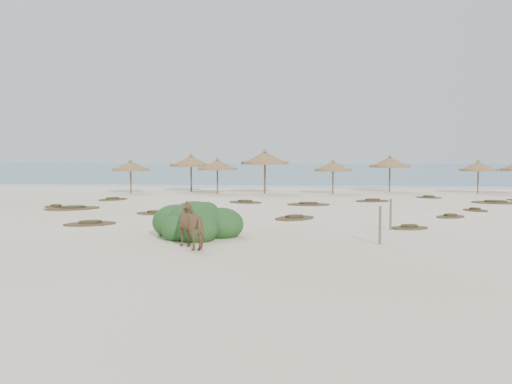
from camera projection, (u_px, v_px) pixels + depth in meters
ground at (258, 224)px, 23.72m from camera, size 160.00×160.00×0.00m
ocean at (301, 169)px, 98.14m from camera, size 200.00×100.00×0.01m
foam_line at (288, 186)px, 49.52m from camera, size 70.00×0.60×0.01m
palapa_0 at (131, 166)px, 41.15m from camera, size 3.37×3.37×2.51m
palapa_1 at (191, 162)px, 42.75m from camera, size 3.40×3.40×2.92m
palapa_2 at (217, 165)px, 40.50m from camera, size 3.37×3.37×2.63m
palapa_3 at (265, 159)px, 40.83m from camera, size 3.52×3.52×3.23m
palapa_4 at (333, 167)px, 40.48m from camera, size 3.43×3.43×2.50m
palapa_5 at (390, 163)px, 42.34m from camera, size 3.75×3.75×2.82m
palapa_6 at (478, 167)px, 40.97m from camera, size 2.73×2.73×2.48m
horse at (194, 225)px, 17.63m from camera, size 1.68×1.79×1.43m
fence_post_near at (391, 215)px, 21.74m from camera, size 0.12×0.12×1.19m
fence_post_far at (380, 225)px, 18.36m from camera, size 0.11×0.11×1.24m
bush at (196, 224)px, 19.87m from camera, size 3.28×2.89×1.47m
scrub_1 at (73, 208)px, 29.81m from camera, size 3.48×3.25×0.16m
scrub_2 at (155, 213)px, 27.41m from camera, size 2.15×1.63×0.16m
scrub_3 at (308, 204)px, 32.09m from camera, size 2.48×1.64×0.16m
scrub_4 at (451, 216)px, 25.98m from camera, size 1.88×1.85×0.16m
scrub_5 at (496, 202)px, 33.28m from camera, size 3.13×2.39×0.16m
scrub_6 at (113, 199)px, 35.48m from camera, size 2.18×2.54×0.16m
scrub_7 at (372, 201)px, 34.42m from camera, size 2.57×2.17×0.16m
scrub_8 at (56, 207)px, 30.63m from camera, size 1.95×1.94×0.16m
scrub_9 at (295, 218)px, 25.41m from camera, size 2.45×2.66×0.16m
scrub_10 at (429, 197)px, 37.01m from camera, size 2.10×1.93×0.16m
scrub_11 at (90, 223)px, 23.40m from camera, size 2.58×2.32×0.16m
scrub_12 at (409, 227)px, 22.14m from camera, size 1.80×1.48×0.16m
scrub_13 at (245, 202)px, 33.46m from camera, size 2.47×2.12×0.16m
scrub_14 at (475, 210)px, 28.85m from camera, size 1.53×1.74×0.16m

